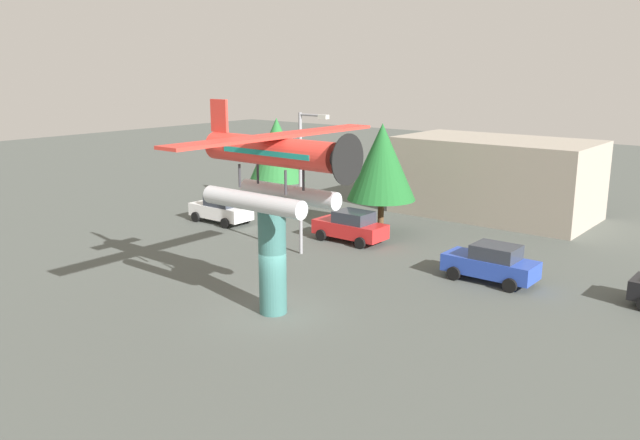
{
  "coord_description": "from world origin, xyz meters",
  "views": [
    {
      "loc": [
        16.72,
        -17.94,
        9.6
      ],
      "look_at": [
        0.0,
        3.0,
        3.26
      ],
      "focal_mm": 36.41,
      "sensor_mm": 36.0,
      "label": 1
    }
  ],
  "objects_px": {
    "display_pedestal": "(272,261)",
    "car_far_blue": "(491,263)",
    "tree_west": "(277,150)",
    "car_near_white": "(221,209)",
    "car_mid_red": "(351,226)",
    "streetlight_primary": "(304,173)",
    "storefront_building": "(496,177)",
    "tree_east": "(382,162)",
    "floatplane_monument": "(273,164)"
  },
  "relations": [
    {
      "from": "car_near_white",
      "to": "car_mid_red",
      "type": "height_order",
      "value": "same"
    },
    {
      "from": "streetlight_primary",
      "to": "storefront_building",
      "type": "bearing_deg",
      "value": 75.23
    },
    {
      "from": "display_pedestal",
      "to": "car_mid_red",
      "type": "bearing_deg",
      "value": 110.24
    },
    {
      "from": "streetlight_primary",
      "to": "storefront_building",
      "type": "xyz_separation_m",
      "value": [
        3.92,
        14.88,
        -1.77
      ]
    },
    {
      "from": "floatplane_monument",
      "to": "tree_west",
      "type": "relative_size",
      "value": 1.69
    },
    {
      "from": "streetlight_primary",
      "to": "tree_west",
      "type": "xyz_separation_m",
      "value": [
        -9.55,
        8.46,
        -0.37
      ]
    },
    {
      "from": "car_far_blue",
      "to": "tree_west",
      "type": "bearing_deg",
      "value": -18.82
    },
    {
      "from": "floatplane_monument",
      "to": "car_mid_red",
      "type": "xyz_separation_m",
      "value": [
        -4.09,
        10.72,
        -5.13
      ]
    },
    {
      "from": "floatplane_monument",
      "to": "tree_west",
      "type": "height_order",
      "value": "floatplane_monument"
    },
    {
      "from": "car_far_blue",
      "to": "storefront_building",
      "type": "bearing_deg",
      "value": -66.51
    },
    {
      "from": "display_pedestal",
      "to": "tree_west",
      "type": "relative_size",
      "value": 0.71
    },
    {
      "from": "floatplane_monument",
      "to": "tree_west",
      "type": "distance_m",
      "value": 21.08
    },
    {
      "from": "car_near_white",
      "to": "tree_east",
      "type": "bearing_deg",
      "value": -156.4
    },
    {
      "from": "streetlight_primary",
      "to": "car_mid_red",
      "type": "bearing_deg",
      "value": 83.44
    },
    {
      "from": "floatplane_monument",
      "to": "display_pedestal",
      "type": "bearing_deg",
      "value": -180.0
    },
    {
      "from": "floatplane_monument",
      "to": "car_near_white",
      "type": "xyz_separation_m",
      "value": [
        -13.16,
        9.34,
        -5.13
      ]
    },
    {
      "from": "storefront_building",
      "to": "car_mid_red",
      "type": "bearing_deg",
      "value": -107.29
    },
    {
      "from": "display_pedestal",
      "to": "storefront_building",
      "type": "distance_m",
      "value": 22.01
    },
    {
      "from": "car_near_white",
      "to": "storefront_building",
      "type": "xyz_separation_m",
      "value": [
        12.58,
        12.66,
        1.66
      ]
    },
    {
      "from": "car_far_blue",
      "to": "tree_west",
      "type": "height_order",
      "value": "tree_west"
    },
    {
      "from": "car_near_white",
      "to": "car_far_blue",
      "type": "relative_size",
      "value": 1.0
    },
    {
      "from": "car_near_white",
      "to": "car_mid_red",
      "type": "distance_m",
      "value": 9.18
    },
    {
      "from": "tree_west",
      "to": "car_mid_red",
      "type": "bearing_deg",
      "value": -26.0
    },
    {
      "from": "car_near_white",
      "to": "tree_east",
      "type": "xyz_separation_m",
      "value": [
        9.31,
        4.07,
        3.36
      ]
    },
    {
      "from": "display_pedestal",
      "to": "streetlight_primary",
      "type": "xyz_separation_m",
      "value": [
        -4.37,
        7.12,
        2.14
      ]
    },
    {
      "from": "car_mid_red",
      "to": "streetlight_primary",
      "type": "bearing_deg",
      "value": 83.44
    },
    {
      "from": "streetlight_primary",
      "to": "storefront_building",
      "type": "distance_m",
      "value": 15.49
    },
    {
      "from": "floatplane_monument",
      "to": "car_mid_red",
      "type": "relative_size",
      "value": 2.48
    },
    {
      "from": "display_pedestal",
      "to": "car_near_white",
      "type": "relative_size",
      "value": 1.03
    },
    {
      "from": "car_mid_red",
      "to": "tree_east",
      "type": "bearing_deg",
      "value": -94.96
    },
    {
      "from": "streetlight_primary",
      "to": "storefront_building",
      "type": "relative_size",
      "value": 0.6
    },
    {
      "from": "car_mid_red",
      "to": "car_far_blue",
      "type": "distance_m",
      "value": 9.27
    },
    {
      "from": "storefront_building",
      "to": "tree_east",
      "type": "distance_m",
      "value": 9.35
    },
    {
      "from": "car_near_white",
      "to": "tree_east",
      "type": "distance_m",
      "value": 10.7
    },
    {
      "from": "car_far_blue",
      "to": "tree_east",
      "type": "height_order",
      "value": "tree_east"
    },
    {
      "from": "display_pedestal",
      "to": "car_far_blue",
      "type": "height_order",
      "value": "display_pedestal"
    },
    {
      "from": "tree_west",
      "to": "tree_east",
      "type": "distance_m",
      "value": 10.43
    },
    {
      "from": "car_mid_red",
      "to": "streetlight_primary",
      "type": "distance_m",
      "value": 4.99
    },
    {
      "from": "storefront_building",
      "to": "car_far_blue",
      "type": "bearing_deg",
      "value": -66.51
    },
    {
      "from": "car_mid_red",
      "to": "tree_west",
      "type": "xyz_separation_m",
      "value": [
        -9.96,
        4.86,
        3.06
      ]
    },
    {
      "from": "floatplane_monument",
      "to": "car_near_white",
      "type": "relative_size",
      "value": 2.48
    },
    {
      "from": "car_mid_red",
      "to": "car_far_blue",
      "type": "height_order",
      "value": "same"
    },
    {
      "from": "car_near_white",
      "to": "tree_east",
      "type": "height_order",
      "value": "tree_east"
    },
    {
      "from": "car_near_white",
      "to": "floatplane_monument",
      "type": "bearing_deg",
      "value": 144.63
    },
    {
      "from": "car_near_white",
      "to": "car_mid_red",
      "type": "bearing_deg",
      "value": -171.33
    },
    {
      "from": "tree_east",
      "to": "car_mid_red",
      "type": "bearing_deg",
      "value": -94.96
    },
    {
      "from": "car_mid_red",
      "to": "tree_west",
      "type": "distance_m",
      "value": 11.5
    },
    {
      "from": "car_far_blue",
      "to": "streetlight_primary",
      "type": "bearing_deg",
      "value": 11.57
    },
    {
      "from": "car_far_blue",
      "to": "tree_east",
      "type": "relative_size",
      "value": 0.65
    },
    {
      "from": "car_far_blue",
      "to": "display_pedestal",
      "type": "bearing_deg",
      "value": 60.33
    }
  ]
}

